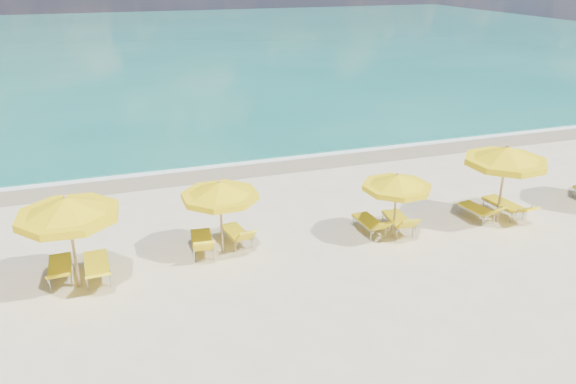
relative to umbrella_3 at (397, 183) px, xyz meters
name	(u,v)px	position (x,y,z in m)	size (l,w,h in m)	color
ground_plane	(304,248)	(-2.80, 0.19, -1.78)	(120.00, 120.00, 0.00)	beige
ocean	(145,43)	(-2.80, 48.19, -1.78)	(120.00, 80.00, 0.30)	#136D5E
wet_sand_band	(242,167)	(-2.80, 7.59, -1.78)	(120.00, 2.60, 0.01)	tan
foam_line	(237,161)	(-2.80, 8.39, -1.78)	(120.00, 1.20, 0.03)	white
whitecap_near	(86,121)	(-8.80, 17.19, -1.78)	(14.00, 0.36, 0.05)	white
whitecap_far	(293,80)	(5.20, 24.19, -1.78)	(18.00, 0.30, 0.05)	white
umbrella_1	(67,209)	(-9.02, 0.08, 0.41)	(3.19, 3.19, 2.57)	tan
umbrella_2	(220,191)	(-5.11, 0.74, 0.12)	(2.83, 2.83, 2.22)	tan
umbrella_3	(397,183)	(0.00, 0.00, 0.00)	(2.56, 2.56, 2.09)	tan
umbrella_4	(506,156)	(3.71, -0.07, 0.43)	(3.24, 3.24, 2.59)	tan
lounger_1_left	(61,272)	(-9.47, 0.65, -1.57)	(0.63, 1.79, 0.71)	#A5A8AD
lounger_1_right	(97,270)	(-8.55, 0.39, -1.55)	(0.71, 1.97, 0.75)	#A5A8AD
lounger_2_left	(202,245)	(-5.66, 0.91, -1.56)	(0.77, 1.78, 0.84)	#A5A8AD
lounger_2_right	(237,237)	(-4.59, 1.15, -1.57)	(0.78, 1.66, 0.79)	#A5A8AD
lounger_3_left	(370,226)	(-0.53, 0.52, -1.57)	(0.66, 1.70, 0.78)	#A5A8AD
lounger_3_right	(398,224)	(0.37, 0.37, -1.56)	(0.79, 1.77, 0.83)	#A5A8AD
lounger_4_left	(477,213)	(3.25, 0.32, -1.58)	(0.77, 1.64, 0.75)	#A5A8AD
lounger_4_right	(504,209)	(4.27, 0.28, -1.56)	(0.84, 1.96, 0.70)	#A5A8AD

